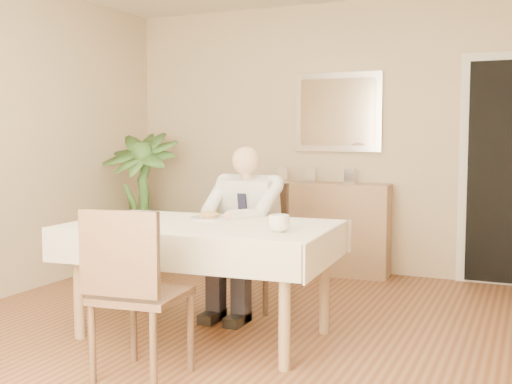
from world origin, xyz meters
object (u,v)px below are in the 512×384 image
at_px(sideboard, 332,228).
at_px(chair_far, 257,236).
at_px(coffee_mug, 279,223).
at_px(dining_table, 203,236).
at_px(chair_near, 133,285).
at_px(seated_man, 241,221).
at_px(potted_palm, 140,201).

bearing_deg(sideboard, chair_far, -102.77).
xyz_separation_m(chair_far, coffee_mug, (0.60, -1.04, 0.26)).
height_order(dining_table, coffee_mug, coffee_mug).
bearing_deg(coffee_mug, chair_near, -127.86).
bearing_deg(sideboard, coffee_mug, -84.20).
relative_size(dining_table, seated_man, 1.42).
bearing_deg(coffee_mug, sideboard, 99.21).
height_order(dining_table, sideboard, sideboard).
height_order(chair_near, coffee_mug, chair_near).
xyz_separation_m(chair_near, potted_palm, (-1.65, 2.54, 0.14)).
distance_m(chair_far, chair_near, 1.76).
relative_size(dining_table, sideboard, 1.62).
xyz_separation_m(chair_near, sideboard, (0.17, 3.07, -0.10)).
bearing_deg(dining_table, sideboard, 81.28).
bearing_deg(coffee_mug, dining_table, 165.35).
distance_m(dining_table, seated_man, 0.59).
relative_size(chair_far, chair_near, 1.01).
height_order(chair_far, sideboard, chair_far).
bearing_deg(dining_table, chair_near, -90.09).
relative_size(chair_far, potted_palm, 0.70).
xyz_separation_m(sideboard, potted_palm, (-1.82, -0.53, 0.24)).
bearing_deg(coffee_mug, potted_palm, 140.33).
xyz_separation_m(coffee_mug, sideboard, (-0.38, 2.36, -0.37)).
height_order(chair_far, seated_man, seated_man).
height_order(coffee_mug, potted_palm, potted_palm).
bearing_deg(dining_table, seated_man, 86.90).
relative_size(seated_man, potted_palm, 0.92).
height_order(dining_table, chair_near, chair_near).
xyz_separation_m(coffee_mug, potted_palm, (-2.20, 1.83, -0.13)).
relative_size(chair_far, coffee_mug, 7.17).
relative_size(chair_far, seated_man, 0.77).
distance_m(dining_table, chair_far, 0.90).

